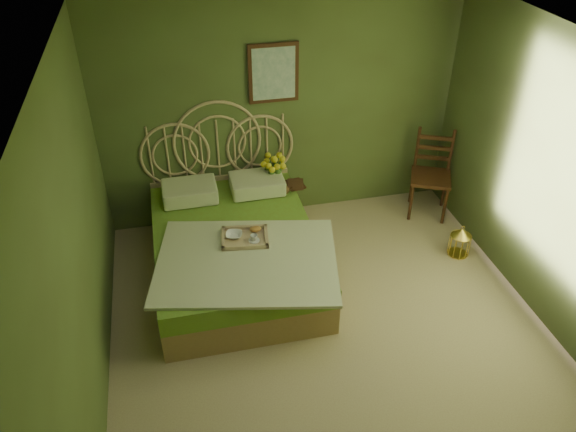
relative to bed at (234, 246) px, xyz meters
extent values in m
plane|color=tan|center=(0.73, -1.22, -0.32)|extent=(4.50, 4.50, 0.00)
plane|color=silver|center=(0.73, -1.22, 2.28)|extent=(4.50, 4.50, 0.00)
plane|color=#536937|center=(0.73, 1.03, 0.98)|extent=(4.00, 0.00, 4.00)
plane|color=#536937|center=(-1.27, -1.22, 0.98)|extent=(0.00, 4.50, 4.50)
plane|color=#536937|center=(2.73, -1.22, 0.98)|extent=(0.00, 4.50, 4.50)
cube|color=#3A240F|center=(0.64, 1.01, 1.43)|extent=(0.54, 0.03, 0.64)
cube|color=silver|center=(0.64, 0.99, 1.43)|extent=(0.46, 0.01, 0.56)
cube|color=#A28151|center=(0.00, -0.06, -0.16)|extent=(1.59, 2.12, 0.32)
cube|color=#659C33|center=(0.00, -0.06, 0.10)|extent=(1.59, 2.12, 0.21)
cube|color=silver|center=(0.05, -0.54, 0.22)|extent=(1.90, 1.59, 0.03)
cube|color=silver|center=(-0.37, 0.68, 0.30)|extent=(0.58, 0.42, 0.17)
cube|color=silver|center=(0.37, 0.68, 0.30)|extent=(0.58, 0.42, 0.17)
cube|color=#C9AE86|center=(0.08, -0.22, 0.23)|extent=(0.49, 0.41, 0.04)
ellipsoid|color=#B77A38|center=(0.20, -0.13, 0.28)|extent=(0.12, 0.07, 0.05)
cube|color=beige|center=(0.54, 0.67, -0.06)|extent=(0.48, 0.48, 0.53)
cylinder|color=silver|center=(0.59, 0.78, 0.29)|extent=(0.10, 0.10, 0.18)
ellipsoid|color=#A28151|center=(0.41, 0.76, 0.25)|extent=(0.21, 0.11, 0.10)
sphere|color=#FEA562|center=(0.45, 0.53, 0.24)|extent=(0.07, 0.07, 0.07)
sphere|color=#FEA562|center=(0.51, 0.51, 0.24)|extent=(0.07, 0.07, 0.07)
cube|color=#3A240F|center=(2.43, 0.58, 0.17)|extent=(0.60, 0.60, 0.04)
cylinder|color=#3A240F|center=(2.23, 0.38, -0.08)|extent=(0.04, 0.04, 0.49)
cylinder|color=#3A240F|center=(2.62, 0.38, -0.08)|extent=(0.04, 0.04, 0.49)
cylinder|color=#3A240F|center=(2.23, 0.77, -0.08)|extent=(0.04, 0.04, 0.49)
cylinder|color=#3A240F|center=(2.62, 0.77, -0.08)|extent=(0.04, 0.04, 0.49)
cube|color=#3A240F|center=(2.43, 0.77, 0.44)|extent=(0.37, 0.20, 0.54)
cylinder|color=gold|center=(2.43, -0.27, -0.32)|extent=(0.22, 0.22, 0.01)
cylinder|color=gold|center=(2.43, -0.27, -0.20)|extent=(0.22, 0.22, 0.25)
cone|color=gold|center=(2.43, -0.27, -0.03)|extent=(0.22, 0.22, 0.09)
imported|color=#381E0F|center=(0.72, 0.69, 0.21)|extent=(0.21, 0.27, 0.02)
imported|color=#472819|center=(0.72, 0.69, 0.23)|extent=(0.23, 0.28, 0.02)
imported|color=white|center=(-0.02, -0.17, 0.27)|extent=(0.20, 0.20, 0.04)
imported|color=white|center=(0.16, -0.28, 0.28)|extent=(0.09, 0.09, 0.07)
camera|label=1|loc=(-0.49, -4.60, 3.53)|focal=35.00mm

